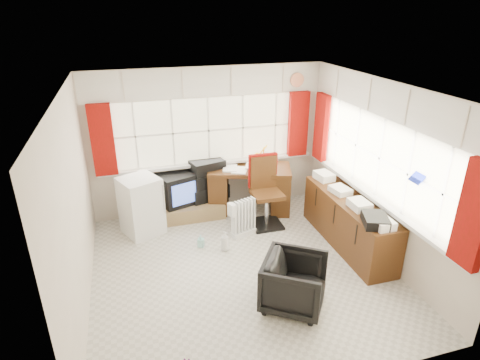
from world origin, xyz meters
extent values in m
plane|color=beige|center=(0.00, 0.00, 0.00)|extent=(4.00, 4.00, 0.00)
plane|color=beige|center=(0.00, 2.00, 1.25)|extent=(4.00, 0.00, 4.00)
plane|color=beige|center=(0.00, -2.00, 1.25)|extent=(4.00, 0.00, 4.00)
plane|color=beige|center=(-2.00, 0.00, 1.25)|extent=(0.00, 4.00, 4.00)
plane|color=beige|center=(2.00, 0.00, 1.25)|extent=(0.00, 4.00, 4.00)
plane|color=white|center=(0.00, 0.00, 2.50)|extent=(4.00, 4.00, 0.00)
plane|color=beige|center=(0.00, 1.98, 1.45)|extent=(3.60, 0.00, 3.60)
cube|color=white|center=(0.00, 1.94, 0.87)|extent=(3.70, 0.12, 0.05)
cube|color=white|center=(-1.20, 1.97, 1.45)|extent=(0.03, 0.02, 1.10)
cube|color=white|center=(-0.60, 1.97, 1.45)|extent=(0.03, 0.02, 1.10)
cube|color=white|center=(0.00, 1.97, 1.45)|extent=(0.03, 0.02, 1.10)
cube|color=white|center=(0.60, 1.97, 1.45)|extent=(0.03, 0.02, 1.10)
cube|color=white|center=(1.20, 1.97, 1.45)|extent=(0.03, 0.02, 1.10)
plane|color=beige|center=(1.98, 0.00, 1.45)|extent=(0.00, 3.60, 3.60)
cube|color=white|center=(1.94, 0.00, 0.87)|extent=(0.12, 3.70, 0.05)
cube|color=white|center=(1.97, -1.20, 1.45)|extent=(0.02, 0.03, 1.10)
cube|color=white|center=(1.97, -0.60, 1.45)|extent=(0.02, 0.03, 1.10)
cube|color=white|center=(1.97, 0.00, 1.45)|extent=(0.02, 0.03, 1.10)
cube|color=white|center=(1.97, 0.60, 1.45)|extent=(0.02, 0.03, 1.10)
cube|color=white|center=(1.97, 1.20, 1.45)|extent=(0.02, 0.03, 1.10)
cube|color=#910807|center=(-1.70, 1.90, 1.46)|extent=(0.35, 0.10, 1.15)
cube|color=#910807|center=(1.60, 1.90, 1.46)|extent=(0.35, 0.10, 1.15)
cube|color=#910807|center=(1.90, 1.60, 1.46)|extent=(0.10, 0.35, 1.15)
cube|color=#910807|center=(1.90, -1.70, 1.46)|extent=(0.10, 0.35, 1.15)
cube|color=silver|center=(0.00, 1.96, 2.25)|extent=(3.95, 0.08, 0.48)
cube|color=silver|center=(1.96, 0.00, 2.25)|extent=(0.08, 3.95, 0.48)
cube|color=#4A2E11|center=(0.64, 1.70, 0.78)|extent=(1.55, 1.09, 0.06)
cube|color=#4A2E11|center=(0.13, 1.87, 0.37)|extent=(0.50, 0.70, 0.75)
cube|color=#4A2E11|center=(1.16, 1.53, 0.37)|extent=(0.50, 0.70, 0.75)
cube|color=white|center=(0.64, 1.70, 0.82)|extent=(0.33, 0.38, 0.02)
cube|color=white|center=(0.64, 1.70, 0.82)|extent=(0.33, 0.38, 0.02)
cube|color=white|center=(0.64, 1.70, 0.83)|extent=(0.33, 0.38, 0.02)
cube|color=white|center=(0.64, 1.70, 0.83)|extent=(0.33, 0.38, 0.02)
cube|color=white|center=(0.64, 1.70, 0.84)|extent=(0.33, 0.38, 0.02)
cube|color=white|center=(0.64, 1.70, 0.84)|extent=(0.33, 0.38, 0.02)
cylinder|color=#E19C09|center=(0.87, 1.62, 0.82)|extent=(0.10, 0.10, 0.02)
cylinder|color=#E19C09|center=(0.87, 1.62, 1.00)|extent=(0.02, 0.02, 0.37)
cone|color=#E19C09|center=(0.87, 1.62, 1.15)|extent=(0.17, 0.16, 0.15)
cube|color=black|center=(0.74, 1.08, 0.02)|extent=(0.50, 0.50, 0.04)
cylinder|color=silver|center=(0.74, 1.08, 0.28)|extent=(0.07, 0.07, 0.57)
cube|color=#4A2E11|center=(0.74, 1.08, 0.57)|extent=(0.49, 0.47, 0.07)
cube|color=#4A2E11|center=(0.75, 1.32, 0.88)|extent=(0.44, 0.06, 0.55)
cube|color=#910807|center=(0.75, 1.32, 0.90)|extent=(0.48, 0.07, 0.57)
imported|color=black|center=(0.39, -0.85, 0.33)|extent=(1.00, 0.99, 0.66)
cube|color=white|center=(0.29, 0.90, 0.04)|extent=(0.44, 0.29, 0.08)
cube|color=white|center=(0.11, 0.84, 0.35)|extent=(0.06, 0.12, 0.53)
cube|color=white|center=(0.17, 0.86, 0.35)|extent=(0.06, 0.12, 0.53)
cube|color=white|center=(0.23, 0.88, 0.35)|extent=(0.06, 0.12, 0.53)
cube|color=white|center=(0.29, 0.90, 0.35)|extent=(0.06, 0.12, 0.53)
cube|color=white|center=(0.35, 0.92, 0.35)|extent=(0.06, 0.12, 0.53)
cube|color=white|center=(0.40, 0.94, 0.35)|extent=(0.06, 0.12, 0.53)
cube|color=white|center=(0.46, 0.96, 0.35)|extent=(0.06, 0.12, 0.53)
cube|color=#4A2E11|center=(1.73, 0.20, 0.38)|extent=(0.50, 2.00, 0.75)
cube|color=white|center=(1.70, -0.60, 0.80)|extent=(0.24, 0.32, 0.10)
cube|color=white|center=(1.70, -0.07, 0.80)|extent=(0.24, 0.32, 0.10)
cube|color=white|center=(1.70, 0.47, 0.80)|extent=(0.24, 0.32, 0.10)
cube|color=white|center=(1.70, 1.00, 0.80)|extent=(0.24, 0.32, 0.10)
cube|color=black|center=(1.65, -0.53, 0.81)|extent=(0.42, 0.47, 0.13)
cube|color=#967B4B|center=(-0.55, 1.72, 0.12)|extent=(1.40, 0.50, 0.25)
cube|color=black|center=(-0.61, 1.85, 0.52)|extent=(0.73, 0.70, 0.54)
cube|color=#4A67D2|center=(-0.52, 1.59, 0.52)|extent=(0.44, 0.16, 0.37)
cube|color=black|center=(-0.07, 1.90, 0.37)|extent=(0.75, 0.58, 0.25)
cube|color=black|center=(-0.07, 1.90, 0.61)|extent=(0.69, 0.54, 0.23)
cube|color=black|center=(-0.07, 1.90, 0.84)|extent=(0.64, 0.51, 0.22)
cube|color=white|center=(-1.24, 1.44, 0.47)|extent=(0.73, 0.73, 0.94)
cube|color=silver|center=(-0.89, 1.29, 0.61)|extent=(0.03, 0.03, 0.50)
imported|color=white|center=(-0.11, 0.55, 0.16)|extent=(0.17, 0.17, 0.32)
imported|color=#91D9CF|center=(-0.43, 0.75, 0.10)|extent=(0.12, 0.12, 0.20)
camera|label=1|loc=(-1.33, -4.41, 3.37)|focal=30.00mm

